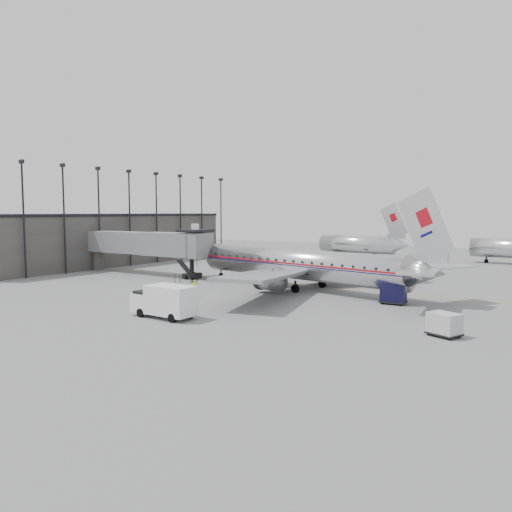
{
  "coord_description": "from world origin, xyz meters",
  "views": [
    {
      "loc": [
        32.58,
        -45.52,
        8.59
      ],
      "look_at": [
        -0.68,
        5.58,
        3.2
      ],
      "focal_mm": 35.0,
      "sensor_mm": 36.0,
      "label": 1
    }
  ],
  "objects_px": {
    "ramp_worker": "(195,287)",
    "service_van": "(164,300)",
    "baggage_cart_white": "(444,324)",
    "baggage_cart_navy": "(393,294)",
    "airliner": "(301,265)"
  },
  "relations": [
    {
      "from": "baggage_cart_navy",
      "to": "airliner",
      "type": "bearing_deg",
      "value": 159.76
    },
    {
      "from": "ramp_worker",
      "to": "service_van",
      "type": "bearing_deg",
      "value": -78.46
    },
    {
      "from": "service_van",
      "to": "ramp_worker",
      "type": "relative_size",
      "value": 3.65
    },
    {
      "from": "baggage_cart_white",
      "to": "ramp_worker",
      "type": "height_order",
      "value": "baggage_cart_white"
    },
    {
      "from": "service_van",
      "to": "ramp_worker",
      "type": "xyz_separation_m",
      "value": [
        -5.15,
        10.0,
        -0.62
      ]
    },
    {
      "from": "service_van",
      "to": "airliner",
      "type": "bearing_deg",
      "value": 85.37
    },
    {
      "from": "baggage_cart_white",
      "to": "ramp_worker",
      "type": "xyz_separation_m",
      "value": [
        -25.71,
        4.0,
        -0.08
      ]
    },
    {
      "from": "airliner",
      "to": "ramp_worker",
      "type": "relative_size",
      "value": 21.58
    },
    {
      "from": "ramp_worker",
      "to": "baggage_cart_navy",
      "type": "bearing_deg",
      "value": 2.31
    },
    {
      "from": "service_van",
      "to": "baggage_cart_white",
      "type": "height_order",
      "value": "service_van"
    },
    {
      "from": "baggage_cart_navy",
      "to": "baggage_cart_white",
      "type": "relative_size",
      "value": 0.95
    },
    {
      "from": "service_van",
      "to": "ramp_worker",
      "type": "height_order",
      "value": "service_van"
    },
    {
      "from": "service_van",
      "to": "baggage_cart_navy",
      "type": "height_order",
      "value": "service_van"
    },
    {
      "from": "ramp_worker",
      "to": "airliner",
      "type": "bearing_deg",
      "value": 36.57
    },
    {
      "from": "service_van",
      "to": "baggage_cart_navy",
      "type": "relative_size",
      "value": 2.4
    }
  ]
}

